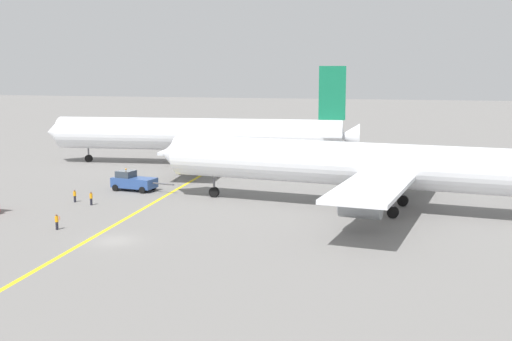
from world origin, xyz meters
TOP-DOWN VIEW (x-y plane):
  - ground_plane at (0.00, 0.00)m, footprint 600.00×600.00m
  - taxiway_stripe at (-3.13, 10.00)m, footprint 6.79×119.86m
  - airliner_at_gate_left at (-8.55, 49.30)m, footprint 54.98×40.59m
  - airliner_being_pushed at (22.95, 20.15)m, footprint 55.44×39.17m
  - pushback_tug at (-9.44, 24.44)m, footprint 9.22×3.77m
  - ground_crew_marshaller_foreground at (-13.11, 15.46)m, footprint 0.44×0.40m
  - ground_crew_ramp_agent_by_cones at (-10.26, 14.33)m, footprint 0.36×0.36m
  - ground_crew_wing_walker_right at (-7.71, 2.49)m, footprint 0.49×0.36m

SIDE VIEW (x-z plane):
  - ground_plane at x=0.00m, z-range 0.00..0.00m
  - taxiway_stripe at x=-3.13m, z-range 0.00..0.01m
  - ground_crew_marshaller_foreground at x=-13.11m, z-range 0.03..1.58m
  - ground_crew_wing_walker_right at x=-7.71m, z-range 0.03..1.66m
  - ground_crew_ramp_agent_by_cones at x=-10.26m, z-range 0.03..1.69m
  - pushback_tug at x=-9.44m, z-range -0.22..2.74m
  - airliner_at_gate_left at x=-8.55m, z-range -3.23..13.56m
  - airliner_being_pushed at x=22.95m, z-range -2.88..13.31m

